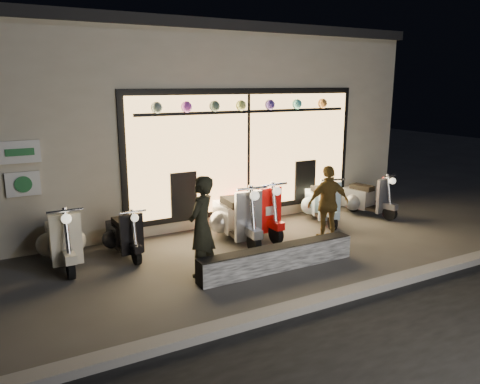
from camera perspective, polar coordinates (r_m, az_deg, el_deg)
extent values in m
plane|color=#383533|center=(8.35, 2.75, -7.77)|extent=(40.00, 40.00, 0.00)
cube|color=slate|center=(6.84, 11.71, -12.40)|extent=(40.00, 0.25, 0.12)
cube|color=beige|center=(12.38, -9.40, 8.43)|extent=(10.00, 6.00, 4.00)
cube|color=black|center=(12.40, -9.78, 18.15)|extent=(10.20, 6.20, 0.20)
cube|color=black|center=(10.02, 0.86, 4.94)|extent=(5.45, 0.06, 2.65)
cube|color=#FFBF6B|center=(9.98, 0.97, 4.91)|extent=(5.20, 0.04, 2.40)
cube|color=black|center=(9.86, 1.11, 9.77)|extent=(4.90, 0.06, 0.06)
cube|color=white|center=(8.70, -25.28, 4.43)|extent=(0.65, 0.04, 0.38)
cube|color=white|center=(8.78, -24.93, 0.89)|extent=(0.55, 0.04, 0.42)
cube|color=black|center=(7.71, 4.59, -8.02)|extent=(2.80, 0.28, 0.40)
cylinder|color=black|center=(8.40, 1.72, -6.25)|extent=(0.14, 0.39, 0.38)
cylinder|color=black|center=(9.36, -1.36, -4.18)|extent=(0.16, 0.39, 0.38)
cube|color=#ACADB1|center=(8.47, 1.03, -2.97)|extent=(0.52, 0.11, 0.92)
cube|color=#ACADB1|center=(9.20, -1.09, -2.97)|extent=(0.52, 0.82, 0.52)
cube|color=black|center=(9.02, -0.81, -1.23)|extent=(0.35, 0.65, 0.13)
sphere|color=#FFF2CC|center=(8.14, 1.80, -0.45)|extent=(0.18, 0.18, 0.17)
cylinder|color=black|center=(8.94, 4.40, -5.13)|extent=(0.12, 0.37, 0.37)
cylinder|color=black|center=(9.80, 0.81, -3.44)|extent=(0.14, 0.37, 0.37)
cube|color=red|center=(8.99, 3.63, -2.20)|extent=(0.50, 0.09, 0.88)
cube|color=red|center=(9.65, 1.15, -2.31)|extent=(0.47, 0.77, 0.50)
cube|color=black|center=(9.48, 1.49, -0.70)|extent=(0.32, 0.61, 0.13)
sphere|color=#FFF2CC|center=(8.70, 4.53, 0.11)|extent=(0.17, 0.17, 0.16)
cylinder|color=black|center=(8.10, -12.49, -7.66)|extent=(0.11, 0.30, 0.29)
cylinder|color=black|center=(8.87, -14.43, -5.91)|extent=(0.12, 0.30, 0.29)
cube|color=black|center=(8.15, -13.05, -5.05)|extent=(0.40, 0.09, 0.71)
cube|color=black|center=(8.73, -14.32, -4.95)|extent=(0.40, 0.63, 0.40)
cube|color=black|center=(8.58, -14.22, -3.58)|extent=(0.27, 0.50, 0.10)
sphere|color=#FFF2CC|center=(7.88, -12.71, -3.10)|extent=(0.14, 0.14, 0.13)
cylinder|color=black|center=(7.81, -19.95, -8.73)|extent=(0.11, 0.35, 0.35)
cylinder|color=black|center=(8.77, -20.96, -6.41)|extent=(0.13, 0.35, 0.35)
cube|color=beige|center=(7.87, -20.41, -5.48)|extent=(0.47, 0.08, 0.84)
cube|color=beige|center=(8.60, -20.99, -5.27)|extent=(0.44, 0.72, 0.47)
cube|color=black|center=(8.42, -21.05, -3.61)|extent=(0.29, 0.58, 0.12)
sphere|color=#FFF2CC|center=(7.55, -20.41, -3.09)|extent=(0.16, 0.16, 0.15)
cylinder|color=black|center=(9.89, 11.21, -3.62)|extent=(0.21, 0.35, 0.34)
cylinder|color=black|center=(10.79, 9.34, -2.13)|extent=(0.22, 0.36, 0.34)
cube|color=#96BBD5|center=(9.97, 10.88, -1.13)|extent=(0.46, 0.22, 0.82)
cube|color=#96BBD5|center=(10.64, 9.55, -1.17)|extent=(0.63, 0.80, 0.46)
cube|color=black|center=(10.49, 9.79, 0.18)|extent=(0.45, 0.62, 0.12)
sphere|color=#FFF2CC|center=(9.68, 11.43, 0.79)|extent=(0.19, 0.19, 0.15)
cylinder|color=black|center=(10.90, 17.80, -2.48)|extent=(0.16, 0.33, 0.32)
cylinder|color=black|center=(11.39, 13.75, -1.57)|extent=(0.18, 0.34, 0.32)
cube|color=slate|center=(10.91, 17.05, -0.42)|extent=(0.44, 0.16, 0.77)
cube|color=slate|center=(11.29, 14.19, -0.69)|extent=(0.53, 0.73, 0.43)
cube|color=black|center=(11.18, 14.66, 0.54)|extent=(0.37, 0.57, 0.11)
sphere|color=#FFF2CC|center=(10.73, 18.11, 1.29)|extent=(0.17, 0.17, 0.14)
imported|color=black|center=(7.32, -4.70, -4.20)|extent=(0.69, 0.67, 1.60)
imported|color=brown|center=(9.11, 10.71, -1.37)|extent=(0.91, 0.51, 1.46)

